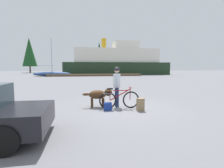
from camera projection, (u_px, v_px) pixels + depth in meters
name	position (u px, v px, depth m)	size (l,w,h in m)	color
ground_plane	(120.00, 108.00, 7.68)	(160.00, 160.00, 0.00)	slate
bicycle	(119.00, 99.00, 7.57)	(1.76, 0.44, 0.92)	black
person_cyclist	(117.00, 82.00, 7.93)	(0.32, 0.53, 1.80)	navy
dog	(99.00, 95.00, 7.87)	(1.33, 0.46, 0.82)	#472D19
backpack	(140.00, 105.00, 7.18)	(0.28, 0.20, 0.52)	#8C7251
handbag_pannier	(108.00, 107.00, 7.24)	(0.32, 0.18, 0.33)	navy
dock_pier	(95.00, 75.00, 35.17)	(18.42, 2.09, 0.40)	brown
ferry_boat	(116.00, 62.00, 42.22)	(24.24, 7.30, 8.45)	#1E331E
sailboat_moored	(52.00, 74.00, 34.31)	(7.07, 1.98, 7.30)	navy
pine_tree_far_left	(29.00, 52.00, 54.48)	(4.33, 4.33, 10.83)	#4C331E
pine_tree_center	(99.00, 53.00, 59.09)	(3.12, 3.12, 10.06)	#4C331E
pine_tree_far_right	(114.00, 54.00, 62.15)	(3.97, 3.97, 9.75)	#4C331E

